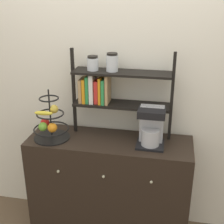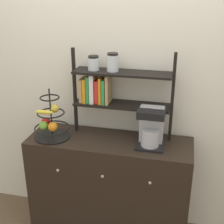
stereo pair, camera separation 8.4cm
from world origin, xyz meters
TOP-DOWN VIEW (x-y plane):
  - wall_back at (0.00, 0.48)m, footprint 7.00×0.05m
  - sideboard at (0.00, 0.22)m, footprint 1.34×0.46m
  - coffee_maker at (0.33, 0.21)m, footprint 0.22×0.20m
  - fruit_stand at (-0.48, 0.16)m, footprint 0.29×0.29m
  - shelf_hutch at (-0.04, 0.34)m, footprint 0.82×0.20m

SIDE VIEW (x-z plane):
  - sideboard at x=0.00m, z-range 0.00..0.91m
  - fruit_stand at x=-0.48m, z-range 0.84..1.26m
  - coffee_maker at x=0.33m, z-range 0.91..1.22m
  - wall_back at x=0.00m, z-range 0.00..2.60m
  - shelf_hutch at x=-0.04m, z-range 0.98..1.69m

